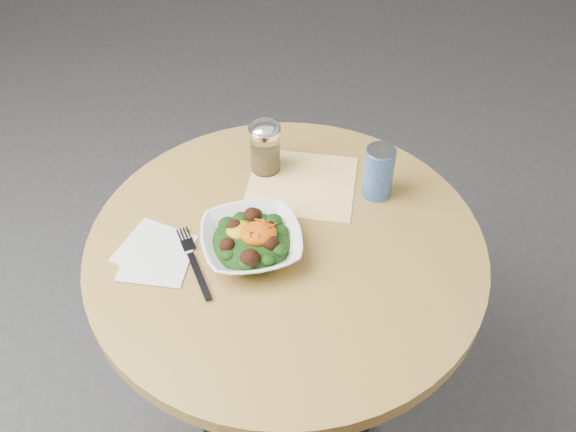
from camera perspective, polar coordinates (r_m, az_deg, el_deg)
The scene contains 8 objects.
ground at distance 2.06m, azimuth -0.15°, elevation -16.71°, with size 6.00×6.00×0.00m, color #2D2D30.
table at distance 1.59m, azimuth -0.19°, elevation -7.25°, with size 0.90×0.90×0.75m.
cloth_napkin at distance 1.58m, azimuth 1.21°, elevation 2.88°, with size 0.26×0.24×0.00m, color #FFB00D.
paper_napkins at distance 1.45m, azimuth -11.71°, elevation -3.30°, with size 0.20×0.22×0.00m.
salad_bowl at distance 1.41m, azimuth -3.25°, elevation -2.22°, with size 0.24×0.24×0.08m.
fork at distance 1.41m, azimuth -8.40°, elevation -3.90°, with size 0.08×0.22×0.00m.
spice_shaker at distance 1.58m, azimuth -2.05°, elevation 6.14°, with size 0.08×0.08×0.14m.
beverage_can at distance 1.53m, azimuth 8.04°, elevation 3.90°, with size 0.07×0.07×0.14m.
Camera 1 is at (-0.12, -0.97, 1.81)m, focal length 40.00 mm.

